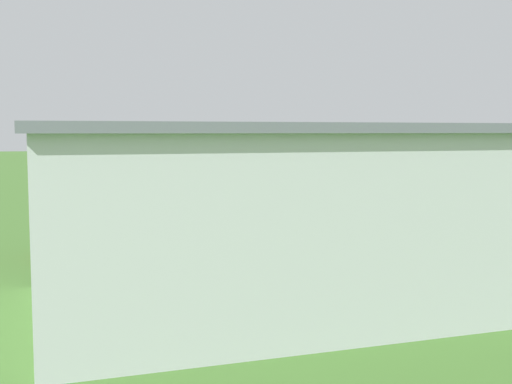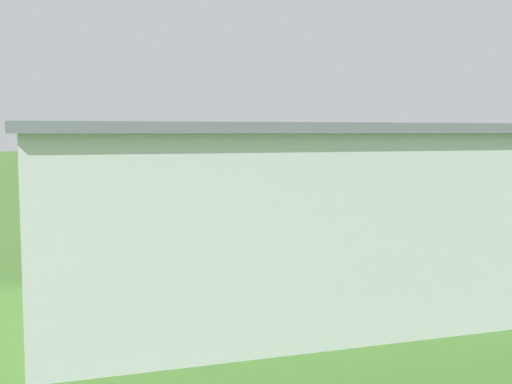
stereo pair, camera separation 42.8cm
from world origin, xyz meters
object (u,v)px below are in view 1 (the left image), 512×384
Objects in this scene: person_by_parked_cars at (74,231)px; person_crossing_taxiway at (351,216)px; hangar at (412,209)px; car_red at (67,241)px; person_at_fence_line at (452,211)px; person_beside_truck at (33,233)px; biplane at (231,177)px; car_blue at (473,218)px.

person_crossing_taxiway is at bearing -179.14° from person_by_parked_cars.
hangar is 20.49m from car_red.
person_at_fence_line is 0.98× the size of person_crossing_taxiway.
person_crossing_taxiway is 23.12m from person_beside_truck.
biplane is 5.47× the size of person_at_fence_line.
car_blue is at bearing 172.69° from person_by_parked_cars.
person_crossing_taxiway is at bearing -177.58° from person_beside_truck.
person_at_fence_line is at bearing -170.58° from car_red.
person_crossing_taxiway is at bearing 1.58° from person_at_fence_line.
car_blue is at bearing -178.37° from car_red.
car_blue is 4.42m from person_at_fence_line.
person_crossing_taxiway is (8.13, -3.99, 0.05)m from car_blue.
person_beside_truck is at bearing 38.75° from biplane.
hangar is at bearing 45.26° from car_blue.
biplane is 19.84m from person_at_fence_line.
biplane is 22.54m from person_beside_truck.
person_by_parked_cars is (14.94, 13.37, -2.36)m from biplane.
person_by_parked_cars is 0.91× the size of person_crossing_taxiway.
biplane is at bearing -51.12° from car_blue.
person_at_fence_line is (-16.14, -19.28, -2.94)m from hangar.
person_at_fence_line is 9.37m from person_crossing_taxiway.
person_by_parked_cars is (13.78, -18.71, -3.02)m from hangar.
hangar is 25.32m from person_at_fence_line.
car_red reaches higher than person_beside_truck.
biplane is 22.02m from car_blue.
person_beside_truck is (1.85, -3.85, -0.03)m from car_red.
car_red is 2.75× the size of person_by_parked_cars.
person_by_parked_cars is at bearing -7.31° from car_blue.
biplane is 14.40m from person_crossing_taxiway.
person_at_fence_line is 29.93m from person_by_parked_cars.
person_beside_truck is (2.55, 0.67, 0.06)m from person_by_parked_cars.
person_crossing_taxiway is (-21.26, -4.82, 0.00)m from car_red.
car_red is 2.54× the size of person_at_fence_line.
person_at_fence_line reaches higher than person_beside_truck.
hangar is at bearing 135.57° from car_red.
biplane reaches higher than person_crossing_taxiway.
car_blue is 1.09× the size of car_red.
hangar is at bearing 70.40° from person_crossing_taxiway.
biplane is at bearing -40.50° from person_at_fence_line.
car_red is at bearing 9.42° from person_at_fence_line.
person_at_fence_line is (-14.99, 12.80, -2.29)m from biplane.
hangar is 19.46× the size of person_at_fence_line.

